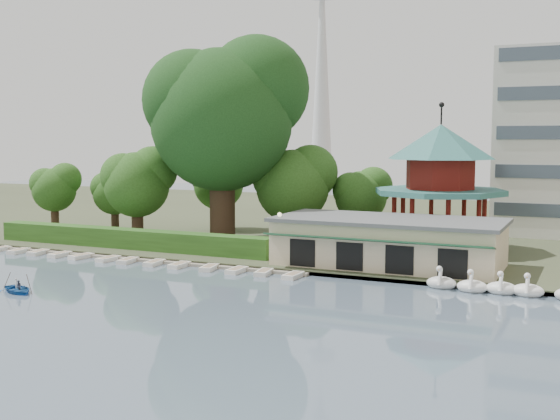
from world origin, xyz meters
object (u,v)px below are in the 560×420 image
Objects in this scene: dock at (134,258)px; pavilion at (440,174)px; boathouse at (388,241)px; big_tree at (224,110)px; rowboat_with_passengers at (18,286)px.

pavilion reaches higher than dock.
boathouse is (22.00, 4.77, 2.25)m from dock.
big_tree is (-20.81, -3.77, 6.18)m from pavilion.
big_tree reaches higher than boathouse.
dock is at bearing -106.15° from big_tree.
big_tree is (3.19, 11.03, 13.54)m from dock.
rowboat_with_passengers is at bearing -138.12° from boathouse.
boathouse is at bearing 41.88° from rowboat_with_passengers.
dock is 1.64× the size of big_tree.
rowboat_with_passengers is at bearing -87.55° from dock.
dock is 29.14m from pavilion.
boathouse is at bearing -18.40° from big_tree.
dock is at bearing -167.76° from boathouse.
big_tree is at bearing -169.73° from pavilion.
big_tree is 28.77m from rowboat_with_passengers.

